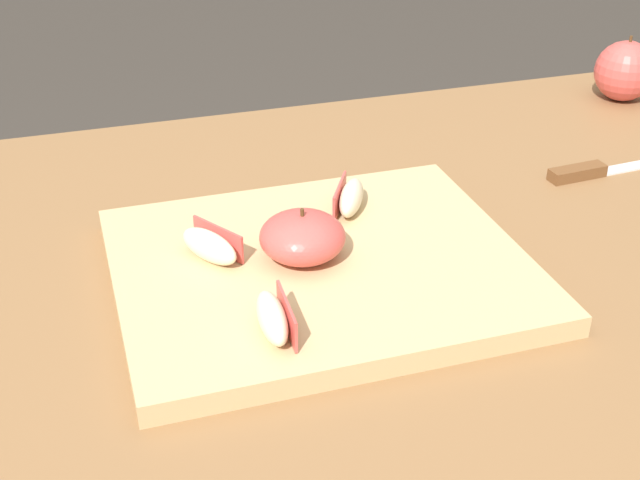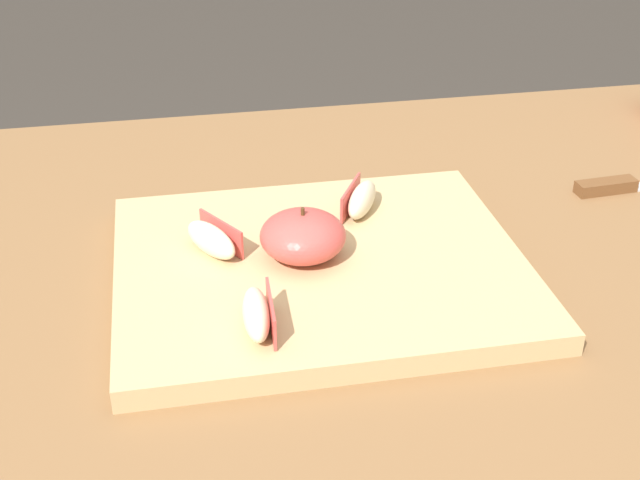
{
  "view_description": "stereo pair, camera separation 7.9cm",
  "coord_description": "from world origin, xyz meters",
  "px_view_note": "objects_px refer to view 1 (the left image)",
  "views": [
    {
      "loc": [
        -0.22,
        -0.68,
        1.21
      ],
      "look_at": [
        -0.02,
        -0.03,
        0.82
      ],
      "focal_mm": 48.04,
      "sensor_mm": 36.0,
      "label": 1
    },
    {
      "loc": [
        -0.15,
        -0.7,
        1.21
      ],
      "look_at": [
        -0.02,
        -0.03,
        0.82
      ],
      "focal_mm": 48.04,
      "sensor_mm": 36.0,
      "label": 2
    }
  ],
  "objects_px": {
    "apple_wedge_right": "(273,318)",
    "whole_apple_pink_lady": "(625,71)",
    "apple_half_skin_up": "(302,237)",
    "paring_knife": "(587,172)",
    "cutting_board": "(320,268)",
    "apple_wedge_middle": "(350,197)",
    "apple_wedge_near_knife": "(209,244)"
  },
  "relations": [
    {
      "from": "apple_half_skin_up",
      "to": "paring_knife",
      "type": "distance_m",
      "value": 0.4
    },
    {
      "from": "apple_wedge_right",
      "to": "whole_apple_pink_lady",
      "type": "xyz_separation_m",
      "value": [
        0.62,
        0.42,
        0.01
      ]
    },
    {
      "from": "apple_half_skin_up",
      "to": "apple_wedge_near_knife",
      "type": "height_order",
      "value": "apple_half_skin_up"
    },
    {
      "from": "apple_wedge_middle",
      "to": "paring_knife",
      "type": "height_order",
      "value": "apple_wedge_middle"
    },
    {
      "from": "apple_wedge_middle",
      "to": "whole_apple_pink_lady",
      "type": "height_order",
      "value": "whole_apple_pink_lady"
    },
    {
      "from": "apple_wedge_right",
      "to": "paring_knife",
      "type": "height_order",
      "value": "apple_wedge_right"
    },
    {
      "from": "apple_half_skin_up",
      "to": "paring_knife",
      "type": "bearing_deg",
      "value": 16.18
    },
    {
      "from": "cutting_board",
      "to": "apple_wedge_right",
      "type": "height_order",
      "value": "apple_wedge_right"
    },
    {
      "from": "apple_wedge_right",
      "to": "apple_wedge_middle",
      "type": "relative_size",
      "value": 0.98
    },
    {
      "from": "paring_knife",
      "to": "apple_half_skin_up",
      "type": "bearing_deg",
      "value": -163.82
    },
    {
      "from": "apple_wedge_middle",
      "to": "whole_apple_pink_lady",
      "type": "relative_size",
      "value": 0.77
    },
    {
      "from": "apple_wedge_right",
      "to": "apple_wedge_near_knife",
      "type": "distance_m",
      "value": 0.13
    },
    {
      "from": "cutting_board",
      "to": "paring_knife",
      "type": "relative_size",
      "value": 2.35
    },
    {
      "from": "cutting_board",
      "to": "apple_wedge_right",
      "type": "bearing_deg",
      "value": -125.35
    },
    {
      "from": "cutting_board",
      "to": "apple_half_skin_up",
      "type": "bearing_deg",
      "value": 154.54
    },
    {
      "from": "apple_wedge_middle",
      "to": "apple_wedge_near_knife",
      "type": "distance_m",
      "value": 0.16
    },
    {
      "from": "apple_half_skin_up",
      "to": "paring_knife",
      "type": "height_order",
      "value": "apple_half_skin_up"
    },
    {
      "from": "apple_half_skin_up",
      "to": "paring_knife",
      "type": "xyz_separation_m",
      "value": [
        0.38,
        0.11,
        -0.04
      ]
    },
    {
      "from": "paring_knife",
      "to": "whole_apple_pink_lady",
      "type": "xyz_separation_m",
      "value": [
        0.19,
        0.21,
        0.04
      ]
    },
    {
      "from": "apple_half_skin_up",
      "to": "apple_wedge_near_knife",
      "type": "bearing_deg",
      "value": 163.09
    },
    {
      "from": "cutting_board",
      "to": "apple_wedge_near_knife",
      "type": "relative_size",
      "value": 5.44
    },
    {
      "from": "cutting_board",
      "to": "whole_apple_pink_lady",
      "type": "height_order",
      "value": "whole_apple_pink_lady"
    },
    {
      "from": "paring_knife",
      "to": "apple_wedge_right",
      "type": "bearing_deg",
      "value": -153.47
    },
    {
      "from": "apple_half_skin_up",
      "to": "apple_wedge_right",
      "type": "xyz_separation_m",
      "value": [
        -0.06,
        -0.11,
        -0.01
      ]
    },
    {
      "from": "apple_wedge_right",
      "to": "paring_knife",
      "type": "xyz_separation_m",
      "value": [
        0.43,
        0.22,
        -0.03
      ]
    },
    {
      "from": "cutting_board",
      "to": "apple_half_skin_up",
      "type": "height_order",
      "value": "apple_half_skin_up"
    },
    {
      "from": "apple_wedge_middle",
      "to": "paring_knife",
      "type": "xyz_separation_m",
      "value": [
        0.31,
        0.03,
        -0.03
      ]
    },
    {
      "from": "apple_wedge_right",
      "to": "apple_wedge_middle",
      "type": "distance_m",
      "value": 0.22
    },
    {
      "from": "apple_wedge_middle",
      "to": "apple_wedge_right",
      "type": "bearing_deg",
      "value": -125.39
    },
    {
      "from": "apple_half_skin_up",
      "to": "cutting_board",
      "type": "bearing_deg",
      "value": -25.46
    },
    {
      "from": "apple_wedge_right",
      "to": "apple_wedge_near_knife",
      "type": "bearing_deg",
      "value": 101.25
    },
    {
      "from": "apple_wedge_middle",
      "to": "apple_wedge_near_knife",
      "type": "relative_size",
      "value": 1.01
    }
  ]
}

